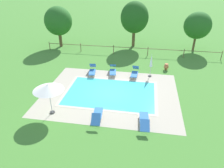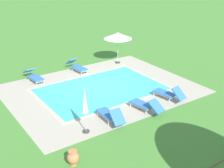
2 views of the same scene
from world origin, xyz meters
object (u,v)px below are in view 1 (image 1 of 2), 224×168
object	(u,v)px
tree_west_mid	(135,18)
tree_centre	(58,21)
sun_lounger_south_near_corner	(113,70)
terracotta_urn_near_fence	(166,67)
tree_far_west	(198,26)
sun_lounger_north_end	(97,115)
patio_umbrella_closed_row_west	(151,62)
sun_lounger_north_far	(92,70)
patio_umbrella_open_foreground	(48,87)
sun_lounger_north_near_steps	(135,72)
sun_lounger_north_mid	(144,120)

from	to	relation	value
tree_west_mid	tree_centre	world-z (taller)	tree_west_mid
sun_lounger_south_near_corner	terracotta_urn_near_fence	bearing A→B (deg)	18.98
terracotta_urn_near_fence	tree_far_west	distance (m)	8.15
sun_lounger_north_end	sun_lounger_south_near_corner	world-z (taller)	sun_lounger_north_end
sun_lounger_north_end	tree_centre	size ratio (longest dim) A/B	0.40
terracotta_urn_near_fence	tree_centre	world-z (taller)	tree_centre
sun_lounger_south_near_corner	patio_umbrella_closed_row_west	size ratio (longest dim) A/B	0.92
sun_lounger_north_end	terracotta_urn_near_fence	size ratio (longest dim) A/B	3.20
sun_lounger_north_far	tree_far_west	size ratio (longest dim) A/B	0.43
patio_umbrella_open_foreground	sun_lounger_north_near_steps	bearing A→B (deg)	52.00
sun_lounger_south_near_corner	tree_centre	distance (m)	11.32
sun_lounger_north_near_steps	tree_far_west	distance (m)	11.35
sun_lounger_south_near_corner	patio_umbrella_open_foreground	bearing A→B (deg)	-114.65
terracotta_urn_near_fence	patio_umbrella_open_foreground	bearing A→B (deg)	-133.70
sun_lounger_north_near_steps	tree_far_west	bearing A→B (deg)	51.57
sun_lounger_north_mid	tree_centre	distance (m)	18.75
sun_lounger_north_mid	sun_lounger_south_near_corner	distance (m)	8.01
patio_umbrella_open_foreground	tree_far_west	distance (m)	19.84
sun_lounger_north_near_steps	tree_centre	xyz separation A→B (m)	(-10.40, 7.34, 2.94)
sun_lounger_north_mid	tree_far_west	distance (m)	17.01
patio_umbrella_open_foreground	tree_centre	world-z (taller)	tree_centre
terracotta_urn_near_fence	tree_west_mid	world-z (taller)	tree_west_mid
sun_lounger_north_end	tree_centre	xyz separation A→B (m)	(-8.35, 14.48, 2.95)
sun_lounger_north_far	tree_centre	distance (m)	10.22
sun_lounger_north_mid	tree_far_west	size ratio (longest dim) A/B	0.44
patio_umbrella_closed_row_west	tree_far_west	size ratio (longest dim) A/B	0.48
patio_umbrella_open_foreground	sun_lounger_north_end	bearing A→B (deg)	-3.36
sun_lounger_north_near_steps	sun_lounger_north_far	world-z (taller)	sun_lounger_north_far
sun_lounger_north_near_steps	tree_west_mid	bearing A→B (deg)	95.32
sun_lounger_north_near_steps	tree_far_west	size ratio (longest dim) A/B	0.42
patio_umbrella_closed_row_west	tree_far_west	distance (m)	10.16
sun_lounger_north_mid	tree_centre	xyz separation A→B (m)	(-11.52, 14.49, 2.96)
sun_lounger_north_far	terracotta_urn_near_fence	world-z (taller)	sun_lounger_north_far
sun_lounger_north_end	terracotta_urn_near_fence	bearing A→B (deg)	60.59
sun_lounger_south_near_corner	tree_far_west	distance (m)	12.68
tree_west_mid	tree_far_west	bearing A→B (deg)	-3.22
sun_lounger_north_mid	patio_umbrella_closed_row_west	world-z (taller)	patio_umbrella_closed_row_west
sun_lounger_north_far	tree_centre	size ratio (longest dim) A/B	0.39
patio_umbrella_closed_row_west	tree_far_west	bearing A→B (deg)	57.55
tree_far_west	tree_west_mid	xyz separation A→B (m)	(-7.69, 0.43, 0.61)
sun_lounger_north_mid	patio_umbrella_closed_row_west	distance (m)	7.41
tree_far_west	terracotta_urn_near_fence	bearing A→B (deg)	-119.44
sun_lounger_north_far	sun_lounger_north_near_steps	bearing A→B (deg)	2.73
sun_lounger_north_near_steps	tree_centre	world-z (taller)	tree_centre
sun_lounger_north_far	tree_west_mid	distance (m)	10.39
tree_west_mid	terracotta_urn_near_fence	bearing A→B (deg)	-61.10
sun_lounger_north_mid	patio_umbrella_open_foreground	xyz separation A→B (m)	(-6.54, 0.21, 1.74)
sun_lounger_north_far	sun_lounger_north_end	xyz separation A→B (m)	(2.10, -6.94, -0.01)
sun_lounger_north_near_steps	patio_umbrella_open_foreground	world-z (taller)	patio_umbrella_open_foreground
sun_lounger_north_near_steps	sun_lounger_north_far	size ratio (longest dim) A/B	0.98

